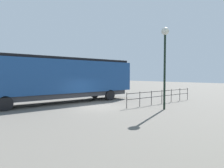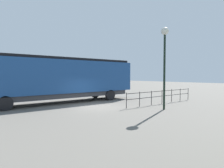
# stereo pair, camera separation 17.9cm
# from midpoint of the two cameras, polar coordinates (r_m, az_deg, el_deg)

# --- Properties ---
(ground_plane) EXTENTS (120.00, 120.00, 0.00)m
(ground_plane) POSITION_cam_midpoint_polar(r_m,az_deg,el_deg) (16.66, -4.87, -6.52)
(ground_plane) COLOR #666059
(locomotive) EXTENTS (3.14, 15.45, 4.26)m
(locomotive) POSITION_cam_midpoint_polar(r_m,az_deg,el_deg) (19.46, -13.83, 1.76)
(locomotive) COLOR navy
(locomotive) RESTS_ON ground_plane
(lamp_post) EXTENTS (0.58, 0.58, 6.25)m
(lamp_post) POSITION_cam_midpoint_polar(r_m,az_deg,el_deg) (15.65, 14.76, 9.83)
(lamp_post) COLOR black
(lamp_post) RESTS_ON ground_plane
(platform_fence) EXTENTS (0.05, 9.09, 1.26)m
(platform_fence) POSITION_cam_midpoint_polar(r_m,az_deg,el_deg) (18.89, 14.00, -3.08)
(platform_fence) COLOR black
(platform_fence) RESTS_ON ground_plane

